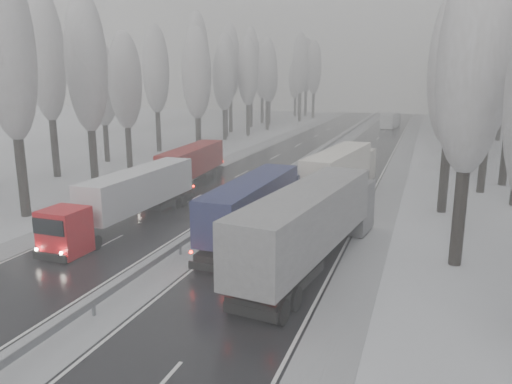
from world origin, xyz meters
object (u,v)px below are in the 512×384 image
Objects in this scene: box_truck_distant at (391,121)px; truck_red_white at (131,195)px; truck_grey_tarp at (314,219)px; truck_cream_box at (342,168)px; truck_red_red at (188,165)px; truck_blue_box at (258,201)px.

truck_red_white is at bearing -91.66° from box_truck_distant.
truck_grey_tarp is 1.22× the size of truck_red_white.
truck_red_red is (-13.92, -2.07, -0.22)m from truck_cream_box.
truck_red_white is (-11.90, -73.48, 0.64)m from box_truck_distant.
truck_cream_box is (-1.44, 17.42, -0.27)m from truck_grey_tarp.
truck_cream_box is at bearing -82.13° from box_truck_distant.
truck_blue_box is 72.68m from box_truck_distant.
truck_blue_box is at bearing 6.39° from truck_red_white.
truck_red_white is (-9.02, -0.86, -0.09)m from truck_blue_box.
truck_blue_box is (-4.66, 4.23, -0.37)m from truck_grey_tarp.
truck_red_red is at bearing 142.45° from truck_grey_tarp.
truck_grey_tarp is at bearing -41.05° from truck_blue_box.
truck_red_white is (-13.68, 3.37, -0.46)m from truck_grey_tarp.
truck_red_red is (-13.58, -61.51, 0.61)m from box_truck_distant.
truck_red_red is at bearing 135.13° from truck_blue_box.
truck_grey_tarp is 1.11× the size of truck_cream_box.
truck_grey_tarp is at bearing -49.32° from truck_red_red.
truck_blue_box reaches higher than truck_red_red.
box_truck_distant is (2.88, 72.62, -0.72)m from truck_blue_box.
truck_red_red is at bearing 98.90° from truck_red_white.
truck_cream_box reaches higher than truck_blue_box.
truck_blue_box is 9.06m from truck_red_white.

